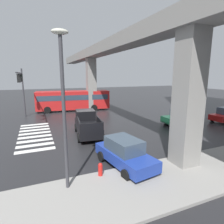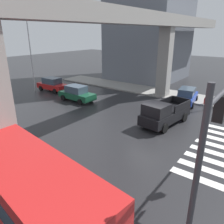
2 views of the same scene
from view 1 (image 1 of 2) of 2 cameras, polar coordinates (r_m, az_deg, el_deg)
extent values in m
plane|color=#232326|center=(19.18, -7.18, -5.16)|extent=(120.00, 120.00, 0.00)
cube|color=silver|center=(22.29, -22.56, -3.61)|extent=(0.55, 2.80, 0.01)
cube|color=silver|center=(21.22, -22.54, -4.33)|extent=(0.55, 2.80, 0.01)
cube|color=silver|center=(20.16, -22.52, -5.12)|extent=(0.55, 2.80, 0.01)
cube|color=silver|center=(19.10, -22.49, -6.01)|extent=(0.55, 2.80, 0.01)
cube|color=silver|center=(18.05, -22.47, -6.99)|extent=(0.55, 2.80, 0.01)
cube|color=silver|center=(17.00, -22.44, -8.10)|extent=(0.55, 2.80, 0.01)
cube|color=silver|center=(15.96, -22.40, -9.36)|extent=(0.55, 2.80, 0.01)
cube|color=silver|center=(14.93, -22.36, -10.78)|extent=(0.55, 2.80, 0.01)
cube|color=gray|center=(19.74, 1.85, 20.19)|extent=(52.84, 1.86, 1.20)
cube|color=gray|center=(28.69, -6.34, 8.28)|extent=(1.30, 1.30, 7.86)
cube|color=gray|center=(11.46, 22.23, 3.07)|extent=(1.30, 1.30, 7.86)
cube|color=gray|center=(11.12, 19.81, -18.04)|extent=(4.00, 36.00, 0.15)
cube|color=black|center=(16.97, -7.44, -4.61)|extent=(5.30, 2.54, 0.80)
cube|color=black|center=(18.17, -8.14, -0.81)|extent=(1.91, 1.95, 0.90)
cube|color=#3F5160|center=(18.62, -8.32, -0.52)|extent=(0.31, 1.67, 0.77)
cube|color=black|center=(15.60, -10.12, -3.45)|extent=(2.64, 0.44, 0.60)
cube|color=black|center=(15.83, -3.80, -3.08)|extent=(2.64, 0.44, 0.60)
cube|color=black|center=(14.40, -6.15, -4.58)|extent=(0.32, 1.75, 0.60)
cylinder|color=black|center=(18.51, -10.86, -4.66)|extent=(0.79, 0.38, 0.76)
cylinder|color=black|center=(18.72, -5.33, -4.33)|extent=(0.79, 0.38, 0.76)
cylinder|color=black|center=(15.50, -9.94, -7.79)|extent=(0.79, 0.38, 0.76)
cylinder|color=black|center=(15.74, -3.33, -7.33)|extent=(0.79, 0.38, 0.76)
cube|color=red|center=(29.19, -11.73, 3.64)|extent=(3.78, 11.02, 2.70)
cube|color=#2D3D4C|center=(29.13, -11.77, 4.56)|extent=(3.75, 10.49, 0.76)
cube|color=#2D3D4C|center=(29.28, -22.29, 3.72)|extent=(2.24, 0.35, 1.49)
cylinder|color=black|center=(28.15, -19.14, 0.59)|extent=(0.46, 1.00, 0.96)
cylinder|color=black|center=(30.56, -18.89, 1.41)|extent=(0.46, 1.00, 0.96)
cylinder|color=black|center=(28.52, -5.50, 1.30)|extent=(0.46, 1.00, 0.96)
cylinder|color=black|center=(30.90, -6.31, 2.05)|extent=(0.46, 1.00, 0.96)
cube|color=#14472D|center=(22.02, 20.43, -1.92)|extent=(1.80, 4.32, 0.64)
cube|color=#384756|center=(21.95, 20.75, -0.12)|extent=(1.52, 2.25, 0.76)
cylinder|color=black|center=(20.60, 19.23, -3.64)|extent=(0.25, 0.64, 0.64)
cylinder|color=black|center=(21.88, 16.27, -2.60)|extent=(0.25, 0.64, 0.64)
cylinder|color=black|center=(22.42, 24.38, -2.84)|extent=(0.25, 0.64, 0.64)
cylinder|color=black|center=(23.60, 21.37, -1.94)|extent=(0.25, 0.64, 0.64)
cube|color=#1E3899|center=(11.43, 3.94, -13.36)|extent=(4.52, 2.40, 0.64)
cube|color=#384756|center=(11.23, 3.69, -9.94)|extent=(2.44, 1.82, 0.76)
cylinder|color=black|center=(11.14, 11.83, -16.10)|extent=(0.67, 0.34, 0.64)
cylinder|color=black|center=(10.16, 4.30, -18.74)|extent=(0.67, 0.34, 0.64)
cylinder|color=black|center=(13.01, 3.63, -11.73)|extent=(0.67, 0.34, 0.64)
cylinder|color=black|center=(12.18, -3.22, -13.39)|extent=(0.67, 0.34, 0.64)
cylinder|color=black|center=(24.97, 28.42, -1.84)|extent=(0.26, 0.65, 0.64)
cylinder|color=#38383D|center=(26.77, -25.45, 5.27)|extent=(0.18, 0.18, 6.20)
cylinder|color=#38383D|center=(22.37, -26.47, 10.64)|extent=(8.60, 0.14, 0.14)
cube|color=black|center=(25.07, -25.99, 9.43)|extent=(0.24, 0.32, 0.84)
sphere|color=orange|center=(25.07, -25.99, 9.43)|extent=(0.17, 0.17, 0.17)
cube|color=black|center=(22.87, -26.28, 9.34)|extent=(0.24, 0.32, 0.84)
sphere|color=orange|center=(22.87, -26.28, 9.34)|extent=(0.17, 0.17, 0.17)
cube|color=black|center=(20.68, -26.64, 9.22)|extent=(0.24, 0.32, 0.84)
sphere|color=orange|center=(20.68, -26.64, 9.22)|extent=(0.17, 0.17, 0.17)
cube|color=#19722D|center=(22.33, -26.38, 9.49)|extent=(1.10, 0.04, 0.28)
cylinder|color=#38383D|center=(8.51, -14.39, -1.99)|extent=(0.16, 0.16, 7.00)
ellipsoid|color=beige|center=(8.47, -15.68, 22.61)|extent=(0.44, 0.70, 0.24)
cylinder|color=red|center=(10.40, -3.58, -17.79)|extent=(0.24, 0.24, 0.70)
sphere|color=red|center=(10.22, -3.60, -15.88)|extent=(0.22, 0.22, 0.22)
camera|label=2|loc=(32.23, -27.81, 13.43)|focal=35.14mm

